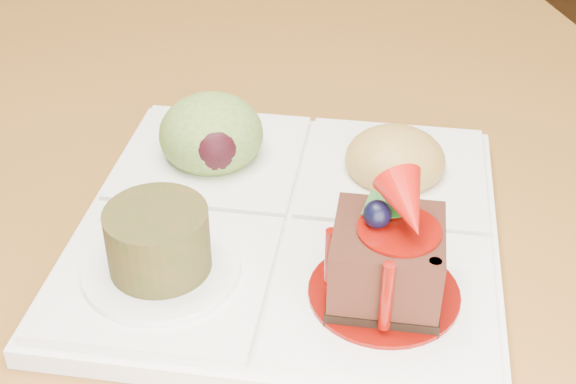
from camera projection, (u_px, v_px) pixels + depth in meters
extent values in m
cylinder|color=black|center=(565.00, 203.00, 1.40)|extent=(0.04, 0.04, 0.45)
cube|color=white|center=(288.00, 232.00, 0.47)|extent=(0.31, 0.31, 0.01)
cube|color=white|center=(383.00, 299.00, 0.41)|extent=(0.15, 0.15, 0.01)
cube|color=white|center=(162.00, 276.00, 0.43)|extent=(0.15, 0.15, 0.01)
cube|color=white|center=(213.00, 158.00, 0.52)|extent=(0.15, 0.15, 0.01)
cube|color=white|center=(394.00, 173.00, 0.51)|extent=(0.15, 0.15, 0.01)
cylinder|color=#650803|center=(384.00, 293.00, 0.41)|extent=(0.08, 0.08, 0.00)
cube|color=black|center=(384.00, 289.00, 0.41)|extent=(0.07, 0.07, 0.01)
cube|color=#35160E|center=(387.00, 257.00, 0.40)|extent=(0.07, 0.07, 0.04)
cylinder|color=#650803|center=(390.00, 227.00, 0.39)|extent=(0.04, 0.04, 0.00)
sphere|color=black|center=(377.00, 214.00, 0.38)|extent=(0.01, 0.01, 0.01)
cone|color=#990F09|center=(408.00, 206.00, 0.37)|extent=(0.03, 0.04, 0.04)
cube|color=#134711|center=(389.00, 205.00, 0.39)|extent=(0.01, 0.01, 0.01)
cube|color=#134711|center=(375.00, 205.00, 0.39)|extent=(0.02, 0.02, 0.01)
cylinder|color=#650803|center=(386.00, 297.00, 0.37)|extent=(0.01, 0.01, 0.04)
cylinder|color=#650803|center=(432.00, 290.00, 0.38)|extent=(0.01, 0.01, 0.04)
cylinder|color=#650803|center=(331.00, 257.00, 0.40)|extent=(0.01, 0.01, 0.03)
cylinder|color=white|center=(162.00, 269.00, 0.42)|extent=(0.08, 0.08, 0.00)
cylinder|color=#473114|center=(158.00, 240.00, 0.41)|extent=(0.05, 0.05, 0.04)
cylinder|color=#3F1A0D|center=(156.00, 222.00, 0.41)|extent=(0.04, 0.04, 0.00)
ellipsoid|color=olive|center=(211.00, 134.00, 0.51)|extent=(0.07, 0.07, 0.05)
ellipsoid|color=black|center=(216.00, 150.00, 0.49)|extent=(0.03, 0.02, 0.03)
ellipsoid|color=#A1873A|center=(395.00, 160.00, 0.50)|extent=(0.06, 0.06, 0.04)
cube|color=#BD600D|center=(414.00, 150.00, 0.51)|extent=(0.02, 0.02, 0.01)
cube|color=#4F801B|center=(380.00, 142.00, 0.51)|extent=(0.02, 0.02, 0.01)
cube|color=#BD600D|center=(376.00, 158.00, 0.49)|extent=(0.02, 0.02, 0.01)
cube|color=#4F801B|center=(407.00, 159.00, 0.49)|extent=(0.02, 0.02, 0.01)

